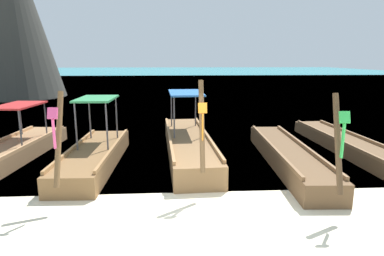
# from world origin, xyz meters

# --- Properties ---
(ground) EXTENTS (120.00, 120.00, 0.00)m
(ground) POSITION_xyz_m (0.00, 0.00, 0.00)
(ground) COLOR beige
(sea_water) EXTENTS (120.00, 120.00, 0.00)m
(sea_water) POSITION_xyz_m (0.00, 61.45, 0.00)
(sea_water) COLOR teal
(sea_water) RESTS_ON ground
(longtail_boat_violet_ribbon) EXTENTS (1.79, 6.36, 2.64)m
(longtail_boat_violet_ribbon) POSITION_xyz_m (-5.85, 4.45, 0.32)
(longtail_boat_violet_ribbon) COLOR olive
(longtail_boat_violet_ribbon) RESTS_ON ground
(longtail_boat_pink_ribbon) EXTENTS (1.44, 5.76, 2.57)m
(longtail_boat_pink_ribbon) POSITION_xyz_m (-3.00, 3.69, 0.35)
(longtail_boat_pink_ribbon) COLOR brown
(longtail_boat_pink_ribbon) RESTS_ON ground
(longtail_boat_orange_ribbon) EXTENTS (1.67, 7.10, 2.78)m
(longtail_boat_orange_ribbon) POSITION_xyz_m (-0.06, 4.75, 0.38)
(longtail_boat_orange_ribbon) COLOR brown
(longtail_boat_orange_ribbon) RESTS_ON ground
(longtail_boat_green_ribbon) EXTENTS (1.39, 6.85, 2.57)m
(longtail_boat_green_ribbon) POSITION_xyz_m (2.97, 3.42, 0.30)
(longtail_boat_green_ribbon) COLOR brown
(longtail_boat_green_ribbon) RESTS_ON ground
(longtail_boat_blue_ribbon) EXTENTS (1.27, 7.38, 2.70)m
(longtail_boat_blue_ribbon) POSITION_xyz_m (5.66, 4.85, 0.25)
(longtail_boat_blue_ribbon) COLOR brown
(longtail_boat_blue_ribbon) RESTS_ON ground
(karst_rock) EXTENTS (7.91, 7.84, 15.39)m
(karst_rock) POSITION_xyz_m (-14.01, 23.40, 7.42)
(karst_rock) COLOR #383833
(karst_rock) RESTS_ON ground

